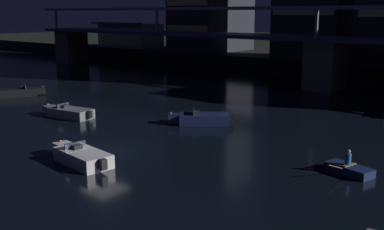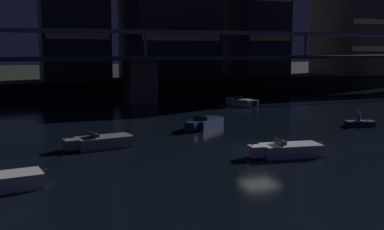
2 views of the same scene
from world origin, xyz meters
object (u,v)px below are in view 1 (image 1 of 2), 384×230
river_bridge (326,50)px  speedboat_mid_right (69,113)px  speedboat_near_right (202,119)px  dinghy_with_paddler (349,169)px  waterfront_pavilion (130,35)px  speedboat_near_center (19,92)px  speedboat_mid_left (81,156)px

river_bridge → speedboat_mid_right: 29.98m
speedboat_near_right → dinghy_with_paddler: (13.66, -4.16, -0.14)m
waterfront_pavilion → speedboat_near_center: waterfront_pavilion is taller
speedboat_mid_left → speedboat_mid_right: same height
speedboat_mid_right → speedboat_near_right: bearing=27.7°
speedboat_mid_left → speedboat_mid_right: 13.05m
speedboat_mid_right → waterfront_pavilion: bearing=131.3°
speedboat_near_right → speedboat_mid_left: (0.84, -12.39, 0.00)m
speedboat_near_right → dinghy_with_paddler: 14.28m
speedboat_near_center → speedboat_mid_left: size_ratio=0.95×
speedboat_near_center → dinghy_with_paddler: 36.62m
speedboat_mid_right → speedboat_near_center: bearing=166.8°
river_bridge → speedboat_near_right: river_bridge is taller
waterfront_pavilion → speedboat_near_right: (45.14, -34.47, -4.02)m
speedboat_near_right → dinghy_with_paddler: size_ratio=1.65×
waterfront_pavilion → speedboat_mid_left: (45.98, -46.87, -4.02)m
speedboat_mid_right → dinghy_with_paddler: size_ratio=1.88×
speedboat_near_right → speedboat_mid_left: bearing=-86.1°
river_bridge → speedboat_mid_right: (-10.21, -27.88, -4.16)m
speedboat_near_center → speedboat_mid_left: 25.80m
waterfront_pavilion → dinghy_with_paddler: 70.48m
river_bridge → speedboat_near_center: (-22.99, -24.88, -4.16)m
river_bridge → dinghy_with_paddler: size_ratio=36.21×
waterfront_pavilion → speedboat_near_center: (22.23, -36.79, -4.02)m
speedboat_near_center → speedboat_mid_left: (23.75, -10.07, 0.00)m
river_bridge → speedboat_near_right: (-0.08, -22.56, -4.16)m
river_bridge → waterfront_pavilion: bearing=165.2°
waterfront_pavilion → speedboat_near_right: waterfront_pavilion is taller
dinghy_with_paddler → speedboat_mid_left: bearing=-147.3°
speedboat_near_right → speedboat_mid_left: 12.42m
waterfront_pavilion → speedboat_near_center: 43.17m
speedboat_near_right → speedboat_mid_left: same height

